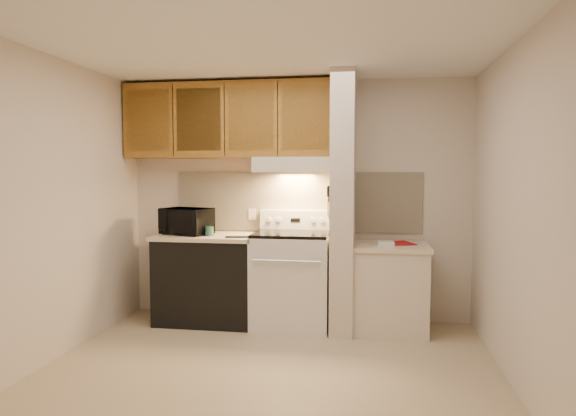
# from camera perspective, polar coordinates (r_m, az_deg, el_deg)

# --- Properties ---
(floor) EXTENTS (3.60, 3.60, 0.00)m
(floor) POSITION_cam_1_polar(r_m,az_deg,el_deg) (4.25, -2.00, -17.39)
(floor) COLOR tan
(floor) RESTS_ON ground
(ceiling) EXTENTS (3.60, 3.60, 0.00)m
(ceiling) POSITION_cam_1_polar(r_m,az_deg,el_deg) (4.07, -2.09, 17.47)
(ceiling) COLOR white
(ceiling) RESTS_ON wall_back
(wall_back) EXTENTS (3.60, 2.50, 0.02)m
(wall_back) POSITION_cam_1_polar(r_m,az_deg,el_deg) (5.45, 0.98, 0.84)
(wall_back) COLOR beige
(wall_back) RESTS_ON floor
(wall_left) EXTENTS (0.02, 3.00, 2.50)m
(wall_left) POSITION_cam_1_polar(r_m,az_deg,el_deg) (4.66, -24.30, -0.06)
(wall_left) COLOR beige
(wall_left) RESTS_ON floor
(wall_right) EXTENTS (0.02, 3.00, 2.50)m
(wall_right) POSITION_cam_1_polar(r_m,az_deg,el_deg) (4.03, 23.93, -0.64)
(wall_right) COLOR beige
(wall_right) RESTS_ON floor
(backsplash) EXTENTS (2.60, 0.02, 0.63)m
(backsplash) POSITION_cam_1_polar(r_m,az_deg,el_deg) (5.44, 0.97, 0.68)
(backsplash) COLOR #F6E9CA
(backsplash) RESTS_ON wall_back
(range_body) EXTENTS (0.76, 0.65, 0.92)m
(range_body) POSITION_cam_1_polar(r_m,az_deg,el_deg) (5.21, 0.44, -8.07)
(range_body) COLOR silver
(range_body) RESTS_ON floor
(oven_window) EXTENTS (0.50, 0.01, 0.30)m
(oven_window) POSITION_cam_1_polar(r_m,az_deg,el_deg) (4.90, -0.12, -8.38)
(oven_window) COLOR black
(oven_window) RESTS_ON range_body
(oven_handle) EXTENTS (0.65, 0.02, 0.02)m
(oven_handle) POSITION_cam_1_polar(r_m,az_deg,el_deg) (4.82, -0.19, -5.93)
(oven_handle) COLOR silver
(oven_handle) RESTS_ON range_body
(cooktop) EXTENTS (0.74, 0.64, 0.03)m
(cooktop) POSITION_cam_1_polar(r_m,az_deg,el_deg) (5.14, 0.44, -2.88)
(cooktop) COLOR black
(cooktop) RESTS_ON range_body
(range_backguard) EXTENTS (0.76, 0.08, 0.20)m
(range_backguard) POSITION_cam_1_polar(r_m,az_deg,el_deg) (5.40, 0.89, -1.31)
(range_backguard) COLOR silver
(range_backguard) RESTS_ON range_body
(range_display) EXTENTS (0.10, 0.01, 0.04)m
(range_display) POSITION_cam_1_polar(r_m,az_deg,el_deg) (5.36, 0.83, -1.35)
(range_display) COLOR black
(range_display) RESTS_ON range_backguard
(range_knob_left_outer) EXTENTS (0.05, 0.02, 0.05)m
(range_knob_left_outer) POSITION_cam_1_polar(r_m,az_deg,el_deg) (5.41, -2.11, -1.31)
(range_knob_left_outer) COLOR silver
(range_knob_left_outer) RESTS_ON range_backguard
(range_knob_left_inner) EXTENTS (0.05, 0.02, 0.05)m
(range_knob_left_inner) POSITION_cam_1_polar(r_m,az_deg,el_deg) (5.39, -1.07, -1.33)
(range_knob_left_inner) COLOR silver
(range_knob_left_inner) RESTS_ON range_backguard
(range_knob_right_inner) EXTENTS (0.05, 0.02, 0.05)m
(range_knob_right_inner) POSITION_cam_1_polar(r_m,az_deg,el_deg) (5.34, 2.74, -1.38)
(range_knob_right_inner) COLOR silver
(range_knob_right_inner) RESTS_ON range_backguard
(range_knob_right_outer) EXTENTS (0.05, 0.02, 0.05)m
(range_knob_right_outer) POSITION_cam_1_polar(r_m,az_deg,el_deg) (5.33, 3.81, -1.40)
(range_knob_right_outer) COLOR silver
(range_knob_right_outer) RESTS_ON range_backguard
(dishwasher_front) EXTENTS (1.00, 0.63, 0.87)m
(dishwasher_front) POSITION_cam_1_polar(r_m,az_deg,el_deg) (5.43, -8.86, -7.91)
(dishwasher_front) COLOR black
(dishwasher_front) RESTS_ON floor
(left_countertop) EXTENTS (1.04, 0.67, 0.04)m
(left_countertop) POSITION_cam_1_polar(r_m,az_deg,el_deg) (5.35, -8.91, -3.14)
(left_countertop) COLOR beige
(left_countertop) RESTS_ON dishwasher_front
(spoon_rest) EXTENTS (0.25, 0.12, 0.02)m
(spoon_rest) POSITION_cam_1_polar(r_m,az_deg,el_deg) (5.05, -5.60, -3.21)
(spoon_rest) COLOR black
(spoon_rest) RESTS_ON left_countertop
(teal_jar) EXTENTS (0.11, 0.11, 0.10)m
(teal_jar) POSITION_cam_1_polar(r_m,az_deg,el_deg) (5.23, -8.74, -2.55)
(teal_jar) COLOR #295A4F
(teal_jar) RESTS_ON left_countertop
(outlet) EXTENTS (0.08, 0.01, 0.12)m
(outlet) POSITION_cam_1_polar(r_m,az_deg,el_deg) (5.52, -3.99, -0.68)
(outlet) COLOR beige
(outlet) RESTS_ON backsplash
(microwave) EXTENTS (0.57, 0.46, 0.27)m
(microwave) POSITION_cam_1_polar(r_m,az_deg,el_deg) (5.39, -11.23, -1.45)
(microwave) COLOR black
(microwave) RESTS_ON left_countertop
(partition_pillar) EXTENTS (0.22, 0.70, 2.50)m
(partition_pillar) POSITION_cam_1_polar(r_m,az_deg,el_deg) (5.05, 6.17, 0.57)
(partition_pillar) COLOR beige
(partition_pillar) RESTS_ON floor
(pillar_trim) EXTENTS (0.01, 0.70, 0.04)m
(pillar_trim) POSITION_cam_1_polar(r_m,az_deg,el_deg) (5.06, 4.86, 1.15)
(pillar_trim) COLOR #9A6825
(pillar_trim) RESTS_ON partition_pillar
(knife_strip) EXTENTS (0.02, 0.42, 0.04)m
(knife_strip) POSITION_cam_1_polar(r_m,az_deg,el_deg) (5.01, 4.75, 1.35)
(knife_strip) COLOR black
(knife_strip) RESTS_ON partition_pillar
(knife_blade_a) EXTENTS (0.01, 0.03, 0.16)m
(knife_blade_a) POSITION_cam_1_polar(r_m,az_deg,el_deg) (4.86, 4.46, 0.08)
(knife_blade_a) COLOR silver
(knife_blade_a) RESTS_ON knife_strip
(knife_handle_a) EXTENTS (0.02, 0.02, 0.10)m
(knife_handle_a) POSITION_cam_1_polar(r_m,az_deg,el_deg) (4.85, 4.47, 1.85)
(knife_handle_a) COLOR black
(knife_handle_a) RESTS_ON knife_strip
(knife_blade_b) EXTENTS (0.01, 0.04, 0.18)m
(knife_blade_b) POSITION_cam_1_polar(r_m,az_deg,el_deg) (4.95, 4.54, 0.04)
(knife_blade_b) COLOR silver
(knife_blade_b) RESTS_ON knife_strip
(knife_handle_b) EXTENTS (0.02, 0.02, 0.10)m
(knife_handle_b) POSITION_cam_1_polar(r_m,az_deg,el_deg) (4.92, 4.54, 1.89)
(knife_handle_b) COLOR black
(knife_handle_b) RESTS_ON knife_strip
(knife_blade_c) EXTENTS (0.01, 0.04, 0.20)m
(knife_blade_c) POSITION_cam_1_polar(r_m,az_deg,el_deg) (5.01, 4.60, -0.03)
(knife_blade_c) COLOR silver
(knife_blade_c) RESTS_ON knife_strip
(knife_handle_c) EXTENTS (0.02, 0.02, 0.10)m
(knife_handle_c) POSITION_cam_1_polar(r_m,az_deg,el_deg) (5.01, 4.61, 1.92)
(knife_handle_c) COLOR black
(knife_handle_c) RESTS_ON knife_strip
(knife_blade_d) EXTENTS (0.01, 0.04, 0.16)m
(knife_blade_d) POSITION_cam_1_polar(r_m,az_deg,el_deg) (5.09, 4.67, 0.26)
(knife_blade_d) COLOR silver
(knife_blade_d) RESTS_ON knife_strip
(knife_handle_d) EXTENTS (0.02, 0.02, 0.10)m
(knife_handle_d) POSITION_cam_1_polar(r_m,az_deg,el_deg) (5.09, 4.69, 1.95)
(knife_handle_d) COLOR black
(knife_handle_d) RESTS_ON knife_strip
(knife_blade_e) EXTENTS (0.01, 0.04, 0.18)m
(knife_blade_e) POSITION_cam_1_polar(r_m,az_deg,el_deg) (5.18, 4.75, 0.22)
(knife_blade_e) COLOR silver
(knife_blade_e) RESTS_ON knife_strip
(knife_handle_e) EXTENTS (0.02, 0.02, 0.10)m
(knife_handle_e) POSITION_cam_1_polar(r_m,az_deg,el_deg) (5.16, 4.75, 1.98)
(knife_handle_e) COLOR black
(knife_handle_e) RESTS_ON knife_strip
(oven_mitt) EXTENTS (0.03, 0.09, 0.22)m
(oven_mitt) POSITION_cam_1_polar(r_m,az_deg,el_deg) (5.23, 4.81, -0.08)
(oven_mitt) COLOR gray
(oven_mitt) RESTS_ON partition_pillar
(right_cab_base) EXTENTS (0.70, 0.60, 0.81)m
(right_cab_base) POSITION_cam_1_polar(r_m,az_deg,el_deg) (5.17, 11.25, -8.88)
(right_cab_base) COLOR beige
(right_cab_base) RESTS_ON floor
(right_countertop) EXTENTS (0.74, 0.64, 0.04)m
(right_countertop) POSITION_cam_1_polar(r_m,az_deg,el_deg) (5.09, 11.32, -4.21)
(right_countertop) COLOR beige
(right_countertop) RESTS_ON right_cab_base
(red_folder) EXTENTS (0.31, 0.35, 0.01)m
(red_folder) POSITION_cam_1_polar(r_m,az_deg,el_deg) (5.17, 12.40, -3.83)
(red_folder) COLOR #AD0F18
(red_folder) RESTS_ON right_countertop
(white_box) EXTENTS (0.17, 0.12, 0.04)m
(white_box) POSITION_cam_1_polar(r_m,az_deg,el_deg) (4.99, 10.80, -3.91)
(white_box) COLOR white
(white_box) RESTS_ON right_countertop
(range_hood) EXTENTS (0.78, 0.44, 0.15)m
(range_hood) POSITION_cam_1_polar(r_m,az_deg,el_deg) (5.22, 0.65, 4.82)
(range_hood) COLOR beige
(range_hood) RESTS_ON upper_cabinets
(hood_lip) EXTENTS (0.78, 0.04, 0.06)m
(hood_lip) POSITION_cam_1_polar(r_m,az_deg,el_deg) (5.01, 0.30, 4.34)
(hood_lip) COLOR beige
(hood_lip) RESTS_ON range_hood
(upper_cabinets) EXTENTS (2.18, 0.33, 0.77)m
(upper_cabinets) POSITION_cam_1_polar(r_m,az_deg,el_deg) (5.43, -6.59, 9.62)
(upper_cabinets) COLOR #9A6825
(upper_cabinets) RESTS_ON wall_back
(cab_door_a) EXTENTS (0.46, 0.01, 0.63)m
(cab_door_a) POSITION_cam_1_polar(r_m,az_deg,el_deg) (5.56, -15.30, 9.38)
(cab_door_a) COLOR #9A6825
(cab_door_a) RESTS_ON upper_cabinets
(cab_gap_a) EXTENTS (0.01, 0.01, 0.73)m
(cab_gap_a) POSITION_cam_1_polar(r_m,az_deg,el_deg) (5.46, -12.66, 9.53)
(cab_gap_a) COLOR black
(cab_gap_a) RESTS_ON upper_cabinets
(cab_door_b) EXTENTS (0.46, 0.01, 0.63)m
(cab_door_b) POSITION_cam_1_polar(r_m,az_deg,el_deg) (5.36, -9.91, 9.66)
(cab_door_b) COLOR #9A6825
(cab_door_b) RESTS_ON upper_cabinets
(cab_gap_b) EXTENTS (0.01, 0.01, 0.73)m
(cab_gap_b) POSITION_cam_1_polar(r_m,az_deg,el_deg) (5.28, -7.07, 9.78)
(cab_gap_b) COLOR black
(cab_gap_b) RESTS_ON upper_cabinets
(cab_door_c) EXTENTS (0.46, 0.01, 0.63)m
(cab_door_c) POSITION_cam_1_polar(r_m,az_deg,el_deg) (5.21, -4.15, 9.88)
(cab_door_c) COLOR #9A6825
(cab_door_c) RESTS_ON upper_cabinets
(cab_gap_c) EXTENTS (0.01, 0.01, 0.73)m
(cab_gap_c) POSITION_cam_1_polar(r_m,az_deg,el_deg) (5.16, -1.15, 9.95)
(cab_gap_c) COLOR black
(cab_gap_c) RESTS_ON upper_cabinets
(cab_door_d) EXTENTS (0.46, 0.01, 0.63)m
(cab_door_d) POSITION_cam_1_polar(r_m,az_deg,el_deg) (5.12, 1.90, 9.99)
(cab_door_d) COLOR #9A6825
(cab_door_d) RESTS_ON upper_cabinets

